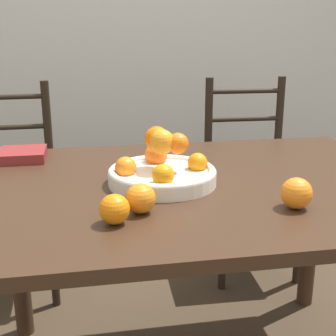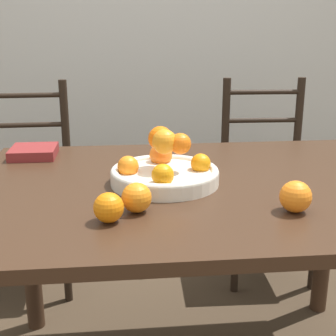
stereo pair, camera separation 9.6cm
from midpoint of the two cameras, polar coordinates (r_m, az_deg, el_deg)
wall_back at (r=2.91m, az=-4.84°, el=18.38°), size 8.00×0.06×2.60m
dining_table at (r=1.48m, az=1.71°, el=-5.49°), size 1.40×1.00×0.76m
fruit_bowl at (r=1.41m, az=-2.69°, el=-0.20°), size 0.33×0.33×0.17m
orange_loose_0 at (r=1.14m, az=-8.97°, el=-5.02°), size 0.07×0.07×0.07m
orange_loose_1 at (r=1.25m, az=13.28°, el=-3.04°), size 0.08×0.08×0.08m
orange_loose_2 at (r=1.20m, az=-5.70°, el=-3.74°), size 0.08×0.08×0.08m
chair_left at (r=2.32m, az=-19.95°, el=-3.03°), size 0.43×0.41×0.98m
chair_right at (r=2.41m, az=8.81°, el=-1.47°), size 0.43×0.41×0.98m
book_stack at (r=1.77m, az=-18.83°, el=1.53°), size 0.16×0.16×0.04m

